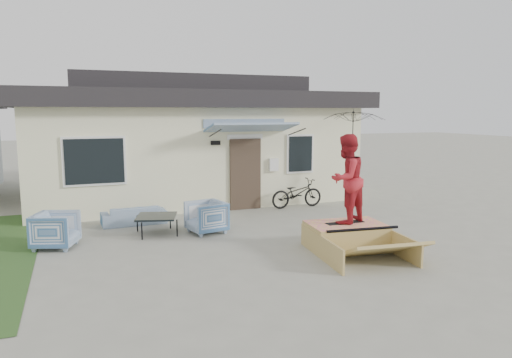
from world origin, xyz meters
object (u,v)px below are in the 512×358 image
object	(u,v)px
armchair_right	(206,216)
patio_umbrella	(353,150)
bicycle	(297,190)
skateboard	(345,222)
coffee_table	(157,225)
loveseat	(134,212)
skate_ramp	(346,236)
skater	(346,177)
armchair_left	(56,228)

from	to	relation	value
armchair_right	patio_umbrella	bearing A→B (deg)	93.74
bicycle	skateboard	size ratio (longest dim) A/B	1.93
armchair_right	skateboard	bearing A→B (deg)	35.96
skateboard	bicycle	bearing A→B (deg)	77.40
coffee_table	armchair_right	bearing A→B (deg)	-15.91
armchair_right	bicycle	distance (m)	3.86
loveseat	skate_ramp	world-z (taller)	loveseat
loveseat	armchair_right	world-z (taller)	armchair_right
bicycle	skater	xyz separation A→B (m)	(-0.92, -4.17, 0.99)
armchair_right	bicycle	world-z (taller)	bicycle
armchair_left	skateboard	xyz separation A→B (m)	(5.75, -2.20, 0.13)
loveseat	skate_ramp	xyz separation A→B (m)	(3.93, -3.85, -0.05)
patio_umbrella	skateboard	distance (m)	4.49
bicycle	skate_ramp	xyz separation A→B (m)	(-0.93, -4.22, -0.27)
loveseat	skater	distance (m)	5.60
loveseat	patio_umbrella	world-z (taller)	patio_umbrella
armchair_left	patio_umbrella	distance (m)	8.42
armchair_right	skate_ramp	world-z (taller)	armchair_right
skateboard	skater	distance (m)	0.97
loveseat	skate_ramp	bearing A→B (deg)	133.12
bicycle	loveseat	bearing A→B (deg)	93.10
coffee_table	skater	distance (m)	4.58
armchair_right	loveseat	bearing A→B (deg)	-146.79
skate_ramp	loveseat	bearing A→B (deg)	142.18
loveseat	armchair_right	distance (m)	2.16
coffee_table	skate_ramp	distance (m)	4.42
skate_ramp	skater	bearing A→B (deg)	90.00
bicycle	patio_umbrella	size ratio (longest dim) A/B	0.71
coffee_table	skate_ramp	bearing A→B (deg)	-36.51
coffee_table	skate_ramp	size ratio (longest dim) A/B	0.43
loveseat	armchair_left	size ratio (longest dim) A/B	1.92
skate_ramp	skateboard	world-z (taller)	skateboard
coffee_table	skater	size ratio (longest dim) A/B	0.48
armchair_left	coffee_table	distance (m)	2.23
bicycle	skateboard	distance (m)	4.27
coffee_table	patio_umbrella	xyz separation A→B (m)	(6.01, 0.98, 1.53)
armchair_right	skate_ramp	size ratio (longest dim) A/B	0.40
coffee_table	skateboard	size ratio (longest dim) A/B	1.04
patio_umbrella	skater	distance (m)	4.33
armchair_left	coffee_table	size ratio (longest dim) A/B	0.95
patio_umbrella	skater	xyz separation A→B (m)	(-2.45, -3.56, -0.23)
loveseat	bicycle	world-z (taller)	bicycle
patio_umbrella	skate_ramp	bearing A→B (deg)	-124.23
patio_umbrella	skateboard	xyz separation A→B (m)	(-2.45, -3.56, -1.20)
armchair_right	skate_ramp	xyz separation A→B (m)	(2.43, -2.31, -0.16)
armchair_right	skateboard	distance (m)	3.32
armchair_right	skater	world-z (taller)	skater
coffee_table	patio_umbrella	world-z (taller)	patio_umbrella
skate_ramp	skater	size ratio (longest dim) A/B	1.12
skate_ramp	skateboard	xyz separation A→B (m)	(0.01, 0.05, 0.29)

